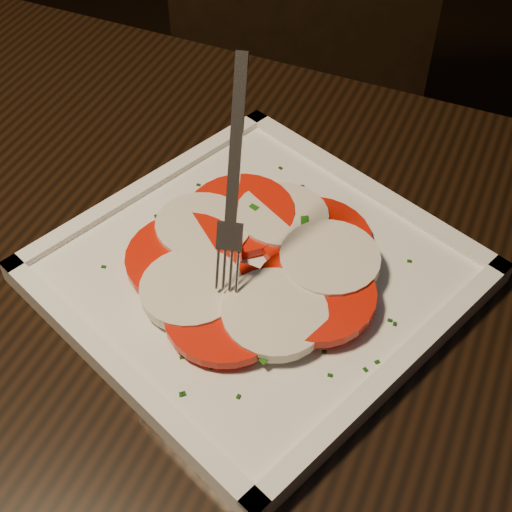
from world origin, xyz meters
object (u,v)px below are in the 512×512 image
object	(u,v)px
table	(247,447)
plate	(256,275)
chair	(302,100)
fork	(237,168)

from	to	relation	value
table	plate	size ratio (longest dim) A/B	4.28
table	chair	size ratio (longest dim) A/B	1.34
plate	fork	size ratio (longest dim) A/B	1.86
plate	fork	distance (m)	0.11
plate	fork	bearing A→B (deg)	171.91
table	fork	distance (m)	0.24
chair	plate	size ratio (longest dim) A/B	3.20
chair	plate	bearing A→B (deg)	-95.75
table	fork	world-z (taller)	fork
chair	plate	world-z (taller)	chair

